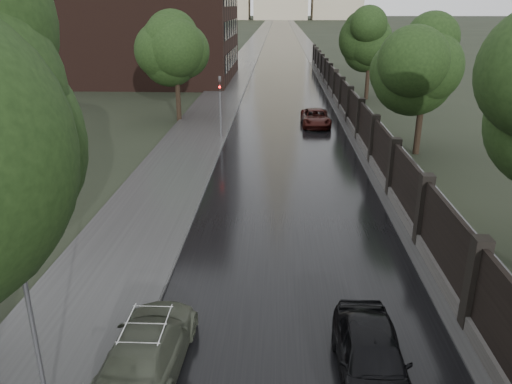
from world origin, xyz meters
name	(u,v)px	position (x,y,z in m)	size (l,w,h in m)	color
road	(281,28)	(0.00, 190.00, 0.01)	(8.00, 420.00, 0.02)	black
sidewalk_left	(265,28)	(-6.00, 190.00, 0.08)	(4.00, 420.00, 0.16)	#2D2D2D
verge_right	(296,28)	(5.50, 190.00, 0.04)	(3.00, 420.00, 0.08)	#2D2D2D
fence_right	(346,104)	(4.60, 32.01, 1.01)	(0.45, 75.72, 2.70)	#383533
tree_left_far	(175,49)	(-8.00, 30.00, 5.24)	(4.25, 4.25, 7.39)	black
tree_right_b	(426,67)	(7.50, 22.00, 4.95)	(4.08, 4.08, 7.01)	black
tree_right_c	(370,43)	(7.50, 40.00, 4.95)	(4.08, 4.08, 7.01)	black
lamp_post	(29,308)	(-5.40, 1.50, 2.67)	(0.25, 0.12, 5.11)	#59595E
traffic_light	(220,102)	(-4.30, 24.99, 2.40)	(0.16, 0.32, 4.00)	#59595E
volga_sedan	(148,347)	(-3.60, 3.01, 0.62)	(1.74, 4.29, 1.24)	#434839
car_right_near	(372,357)	(1.60, 2.85, 0.67)	(1.58, 3.94, 1.34)	black
car_right_far	(316,118)	(2.09, 28.91, 0.59)	(1.96, 4.24, 1.18)	#330E0B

